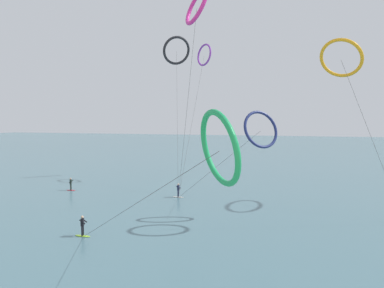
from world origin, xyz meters
name	(u,v)px	position (x,y,z in m)	size (l,w,h in m)	color
sea_water	(270,150)	(0.00, 107.51, 0.04)	(400.00, 200.00, 0.08)	#476B75
surfer_lime	(83,227)	(-8.95, 21.32, 0.82)	(1.40, 0.64, 1.70)	#8CC62D
surfer_crimson	(71,185)	(-21.24, 36.27, 0.82)	(1.40, 0.67, 1.70)	red
surfer_ivory	(178,191)	(-6.11, 36.72, 0.82)	(1.40, 0.60, 1.70)	silver
kite_violet	(204,55)	(-6.42, 50.00, 19.66)	(3.11, 14.66, 21.46)	purple
kite_navy	(261,129)	(4.28, 31.00, 8.63)	(12.33, 7.57, 10.48)	navy
kite_charcoal	(176,51)	(-11.96, 52.66, 21.20)	(8.38, 18.36, 23.53)	black
kite_emerald	(219,148)	(3.97, 13.90, 8.18)	(14.53, 9.25, 10.08)	#199351
kite_amber	(341,58)	(11.13, 30.47, 14.87)	(8.27, 4.04, 16.49)	orange
kite_magenta	(197,6)	(-1.86, 30.17, 20.43)	(6.20, 8.61, 22.34)	#CC288E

